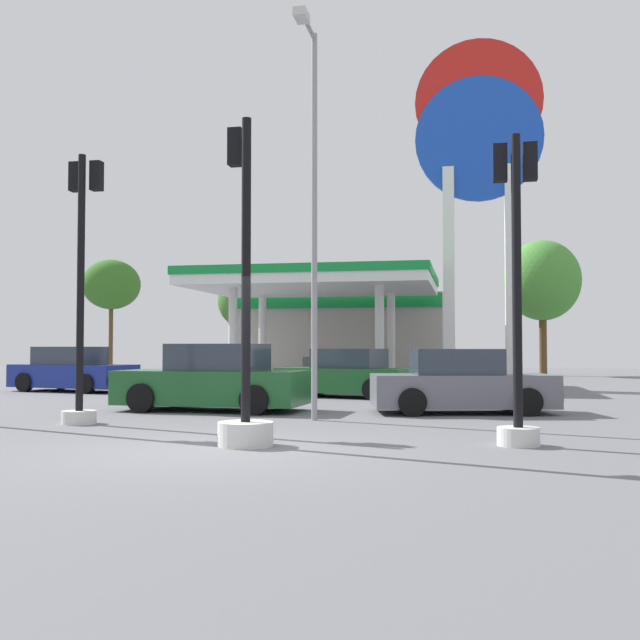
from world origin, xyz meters
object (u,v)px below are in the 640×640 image
at_px(car_3, 73,371).
at_px(tree_2, 395,296).
at_px(traffic_signal_1, 517,312).
at_px(traffic_signal_0, 82,307).
at_px(corner_streetlamp, 312,188).
at_px(car_1, 346,375).
at_px(tree_1, 244,302).
at_px(traffic_signal_2, 245,365).
at_px(station_pole_sign, 479,163).
at_px(car_4, 461,384).
at_px(tree_0, 111,285).
at_px(tree_3, 542,281).
at_px(car_2, 213,380).

height_order(car_3, tree_2, tree_2).
bearing_deg(traffic_signal_1, traffic_signal_0, 168.42).
relative_size(tree_2, corner_streetlamp, 0.73).
xyz_separation_m(car_1, tree_1, (-8.59, 17.87, 3.35)).
distance_m(traffic_signal_1, traffic_signal_2, 4.13).
bearing_deg(tree_2, traffic_signal_0, -97.20).
bearing_deg(station_pole_sign, car_3, -162.15).
relative_size(station_pole_sign, tree_2, 2.20).
xyz_separation_m(tree_2, corner_streetlamp, (0.83, -25.54, 0.42)).
distance_m(station_pole_sign, car_3, 15.77).
relative_size(car_3, tree_1, 0.80).
xyz_separation_m(station_pole_sign, car_3, (-13.28, -4.28, -7.35)).
relative_size(car_4, tree_1, 0.77).
distance_m(car_4, traffic_signal_2, 6.97).
height_order(tree_0, tree_1, tree_0).
height_order(traffic_signal_1, tree_2, tree_2).
bearing_deg(tree_3, car_1, -111.41).
bearing_deg(traffic_signal_0, tree_3, 67.90).
bearing_deg(car_4, car_1, 125.17).
bearing_deg(traffic_signal_2, station_pole_sign, 77.38).
relative_size(traffic_signal_1, corner_streetlamp, 0.59).
bearing_deg(tree_0, car_3, -66.57).
bearing_deg(tree_3, traffic_signal_2, -103.35).
bearing_deg(traffic_signal_2, car_3, 128.59).
relative_size(car_4, tree_3, 0.60).
bearing_deg(tree_2, car_3, -117.53).
distance_m(traffic_signal_0, traffic_signal_2, 4.82).
relative_size(station_pole_sign, tree_0, 1.88).
height_order(car_1, car_3, car_3).
distance_m(traffic_signal_0, traffic_signal_1, 8.14).
distance_m(car_1, tree_0, 26.10).
bearing_deg(tree_1, tree_0, 171.63).
height_order(car_3, corner_streetlamp, corner_streetlamp).
distance_m(car_2, tree_2, 23.93).
height_order(car_1, tree_0, tree_0).
height_order(tree_0, tree_2, tree_0).
xyz_separation_m(station_pole_sign, car_2, (-6.17, -10.58, -7.32)).
height_order(station_pole_sign, tree_1, station_pole_sign).
distance_m(car_4, traffic_signal_0, 8.18).
height_order(traffic_signal_2, tree_3, tree_3).
xyz_separation_m(car_1, tree_0, (-17.17, 19.13, 4.52)).
distance_m(traffic_signal_2, tree_1, 30.33).
bearing_deg(corner_streetlamp, traffic_signal_1, -38.53).
relative_size(station_pole_sign, car_4, 2.96).
relative_size(traffic_signal_2, tree_3, 0.69).
relative_size(tree_0, corner_streetlamp, 0.85).
bearing_deg(car_2, car_4, 4.83).
relative_size(traffic_signal_2, corner_streetlamp, 0.62).
height_order(car_2, traffic_signal_0, traffic_signal_0).
bearing_deg(car_4, tree_1, 117.83).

